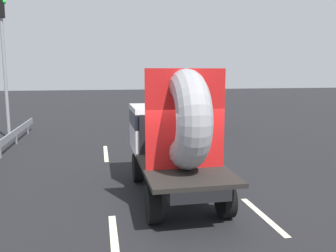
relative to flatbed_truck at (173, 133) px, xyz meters
name	(u,v)px	position (x,y,z in m)	size (l,w,h in m)	color
ground_plane	(187,206)	(0.13, -1.07, -1.70)	(120.00, 120.00, 0.00)	black
flatbed_truck	(173,133)	(0.00, 0.00, 0.00)	(2.02, 4.97, 3.44)	black
distant_sedan	(195,118)	(3.50, 10.21, -0.96)	(1.80, 4.21, 1.37)	black
traffic_light	(4,51)	(-6.48, 9.46, 2.69)	(0.42, 0.36, 6.86)	gray
guardrail	(8,138)	(-5.84, 6.58, -1.17)	(0.10, 11.17, 0.71)	gray
lane_dash_left_near	(114,241)	(-1.75, -2.62, -1.69)	(2.55, 0.16, 0.01)	beige
lane_dash_left_far	(106,153)	(-1.75, 5.22, -1.69)	(2.91, 0.16, 0.01)	beige
lane_dash_right_near	(263,216)	(1.75, -2.03, -1.69)	(2.26, 0.16, 0.01)	beige
lane_dash_right_far	(184,147)	(1.75, 5.81, -1.69)	(2.25, 0.16, 0.01)	beige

